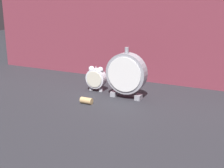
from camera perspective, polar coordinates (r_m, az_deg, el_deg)
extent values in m
plane|color=#232328|center=(1.09, -1.83, -3.37)|extent=(4.00, 4.00, 0.00)
cube|color=brown|center=(1.33, 4.73, 12.80)|extent=(1.47, 0.01, 0.58)
cube|color=silver|center=(1.23, -3.77, -0.85)|extent=(0.01, 0.01, 0.01)
cube|color=silver|center=(1.21, -2.02, -1.10)|extent=(0.01, 0.01, 0.01)
cylinder|color=silver|center=(1.21, -2.93, 1.05)|extent=(0.08, 0.03, 0.08)
cylinder|color=beige|center=(1.19, -3.31, 0.86)|extent=(0.06, 0.00, 0.06)
sphere|color=silver|center=(1.21, -3.76, 2.78)|extent=(0.02, 0.02, 0.02)
sphere|color=silver|center=(1.19, -2.14, 2.59)|extent=(0.02, 0.02, 0.02)
cylinder|color=silver|center=(1.20, -2.96, 2.90)|extent=(0.00, 0.00, 0.01)
cube|color=gray|center=(1.16, 0.41, -1.77)|extent=(0.02, 0.03, 0.02)
cube|color=gray|center=(1.12, 4.86, -2.41)|extent=(0.02, 0.03, 0.02)
cylinder|color=gray|center=(1.11, 2.65, 1.96)|extent=(0.15, 0.04, 0.15)
cylinder|color=silver|center=(1.10, 2.22, 1.72)|extent=(0.13, 0.00, 0.13)
cylinder|color=gray|center=(1.10, 2.71, 6.21)|extent=(0.01, 0.01, 0.02)
cylinder|color=tan|center=(1.08, -4.70, -3.05)|extent=(0.04, 0.02, 0.02)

